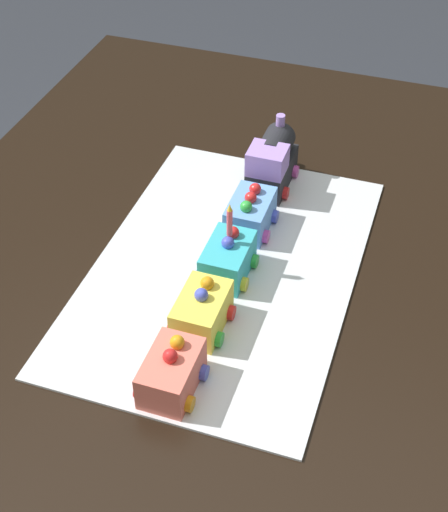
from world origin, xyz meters
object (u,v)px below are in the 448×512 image
object	(u,v)px
cake_locomotive	(272,162)
birthday_candle	(230,219)
cake_car_caboose_turquoise	(228,259)
cake_car_hopper_lemon	(202,311)
dining_table	(205,312)
cake_car_tanker_sky_blue	(250,213)
cake_car_flatbed_coral	(172,372)

from	to	relation	value
cake_locomotive	birthday_candle	bearing A→B (deg)	-0.00
cake_locomotive	cake_car_caboose_turquoise	world-z (taller)	cake_locomotive
cake_locomotive	cake_car_hopper_lemon	size ratio (longest dim) A/B	1.40
dining_table	birthday_candle	bearing A→B (deg)	92.28
cake_car_tanker_sky_blue	cake_car_hopper_lemon	size ratio (longest dim) A/B	1.00
cake_car_caboose_turquoise	birthday_candle	xyz separation A→B (m)	(-0.01, -0.00, 0.07)
dining_table	cake_car_hopper_lemon	world-z (taller)	cake_car_hopper_lemon
dining_table	cake_car_hopper_lemon	xyz separation A→B (m)	(0.13, 0.04, 0.14)
dining_table	cake_car_flatbed_coral	distance (m)	0.28
cake_car_tanker_sky_blue	birthday_candle	size ratio (longest dim) A/B	1.72
cake_car_tanker_sky_blue	cake_car_flatbed_coral	distance (m)	0.35
cake_car_tanker_sky_blue	cake_car_caboose_turquoise	xyz separation A→B (m)	(0.12, 0.00, -0.00)
cake_car_tanker_sky_blue	cake_car_hopper_lemon	xyz separation A→B (m)	(0.24, 0.00, -0.00)
dining_table	birthday_candle	distance (m)	0.22
cake_locomotive	cake_car_tanker_sky_blue	distance (m)	0.13
cake_locomotive	cake_car_flatbed_coral	xyz separation A→B (m)	(0.48, 0.00, -0.02)
cake_car_hopper_lemon	cake_car_flatbed_coral	size ratio (longest dim) A/B	1.00
dining_table	birthday_candle	size ratio (longest dim) A/B	24.10
cake_car_hopper_lemon	birthday_candle	xyz separation A→B (m)	(-0.13, -0.00, 0.07)
cake_car_flatbed_coral	birthday_candle	size ratio (longest dim) A/B	1.72
dining_table	cake_locomotive	world-z (taller)	cake_locomotive
cake_car_tanker_sky_blue	birthday_candle	xyz separation A→B (m)	(0.11, -0.00, 0.07)
cake_locomotive	cake_car_tanker_sky_blue	xyz separation A→B (m)	(0.13, 0.00, -0.02)
cake_car_caboose_turquoise	cake_car_flatbed_coral	size ratio (longest dim) A/B	1.00
cake_car_caboose_turquoise	cake_car_hopper_lemon	xyz separation A→B (m)	(0.12, 0.00, 0.00)
cake_locomotive	birthday_candle	distance (m)	0.24
cake_car_tanker_sky_blue	birthday_candle	bearing A→B (deg)	-0.00
birthday_candle	dining_table	bearing A→B (deg)	-87.72
cake_car_caboose_turquoise	cake_car_flatbed_coral	distance (m)	0.24
cake_car_tanker_sky_blue	dining_table	bearing A→B (deg)	-21.14
cake_car_tanker_sky_blue	cake_car_caboose_turquoise	bearing A→B (deg)	0.00
cake_car_flatbed_coral	birthday_candle	bearing A→B (deg)	-180.00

